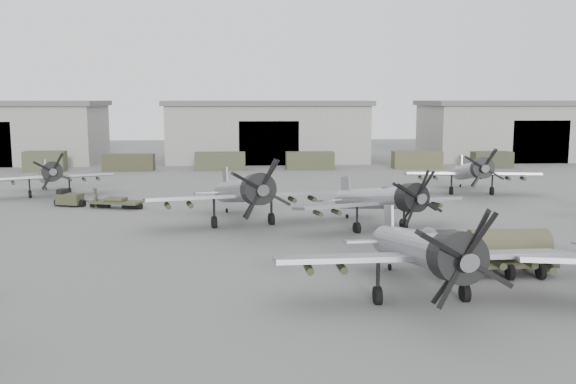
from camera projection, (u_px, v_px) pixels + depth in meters
The scene contains 17 objects.
ground at pixel (315, 277), 32.75m from camera, with size 220.00×220.00×0.00m, color #545452.
hangar_center at pixel (267, 131), 93.27m from camera, with size 29.00×14.80×8.70m.
hangar_right at pixel (520, 130), 95.95m from camera, with size 29.00×14.80×8.70m.
support_truck_1 at pixel (45, 161), 79.93m from camera, with size 4.98×2.20×2.51m, color #41462E.
support_truck_2 at pixel (129, 162), 80.68m from camera, with size 6.32×2.20×2.10m, color #393825.
support_truck_3 at pixel (220, 161), 81.48m from camera, with size 6.37×2.20×2.26m, color #3E442C.
support_truck_4 at pixel (310, 161), 82.29m from camera, with size 6.15×2.20×2.23m, color #3F412A.
support_truck_5 at pixel (417, 160), 83.28m from camera, with size 6.32×2.20×2.25m, color #4A4A30.
support_truck_6 at pixel (492, 160), 83.99m from camera, with size 5.11×2.20×2.12m, color #353B27.
aircraft_near_1 at pixel (424, 250), 28.18m from camera, with size 13.25×11.92×5.31m.
aircraft_mid_1 at pixel (243, 191), 45.25m from camera, with size 13.96×12.57×5.55m.
aircraft_mid_2 at pixel (382, 199), 43.70m from camera, with size 12.21×10.99×4.89m.
aircraft_far_0 at pixel (49, 174), 59.11m from camera, with size 11.40×10.29×4.60m.
aircraft_far_1 at pixel (473, 171), 60.25m from camera, with size 12.65×11.38×5.02m.
fuel_tanker at pixel (491, 249), 32.96m from camera, with size 6.20×2.84×2.39m.
tug_trailer at pixel (87, 200), 53.75m from camera, with size 7.52×3.56×1.50m.
ground_crew at pixel (96, 198), 53.01m from camera, with size 0.65×0.43×1.78m, color #3E412B.
Camera 1 is at (-3.62, -31.60, 9.05)m, focal length 40.00 mm.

